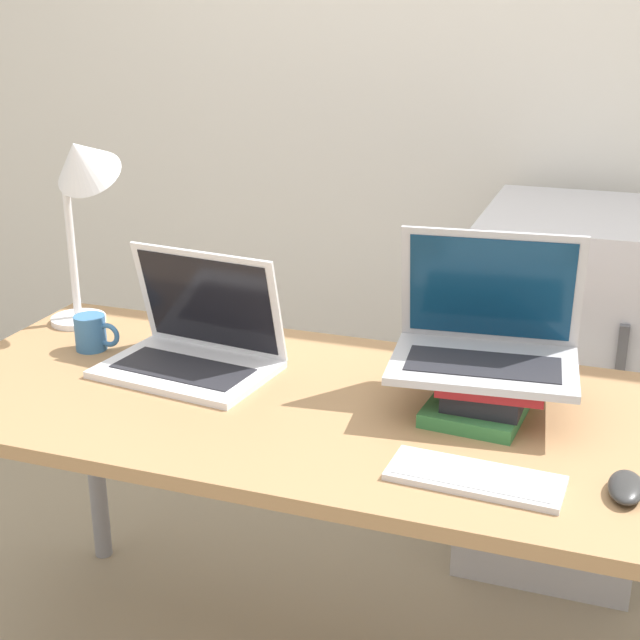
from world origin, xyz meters
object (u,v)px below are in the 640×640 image
object	(u,v)px
mouse	(626,487)
mini_fridge	(563,385)
laptop_left	(194,346)
book_stack	(488,388)
wireless_keyboard	(475,478)
desk_lamp	(80,181)
mug	(92,333)
laptop_on_books	(486,339)

from	to	relation	value
mouse	mini_fridge	distance (m)	1.08
laptop_left	mouse	size ratio (longest dim) A/B	3.55
mini_fridge	book_stack	bearing A→B (deg)	-97.92
laptop_left	wireless_keyboard	xyz separation A→B (m)	(0.69, -0.29, -0.05)
laptop_left	wireless_keyboard	size ratio (longest dim) A/B	1.31
desk_lamp	mini_fridge	world-z (taller)	desk_lamp
mouse	mug	size ratio (longest dim) A/B	0.98
laptop_left	book_stack	distance (m)	0.66
wireless_keyboard	mini_fridge	bearing A→B (deg)	85.88
desk_lamp	mini_fridge	xyz separation A→B (m)	(1.13, 0.64, -0.64)
laptop_left	desk_lamp	size ratio (longest dim) A/B	0.77
mini_fridge	mug	bearing A→B (deg)	-144.16
book_stack	laptop_on_books	bearing A→B (deg)	127.46
laptop_left	laptop_on_books	size ratio (longest dim) A/B	1.02
mug	mini_fridge	xyz separation A→B (m)	(1.05, 0.76, -0.30)
wireless_keyboard	desk_lamp	bearing A→B (deg)	157.56
book_stack	mini_fridge	bearing A→B (deg)	82.08
desk_lamp	book_stack	bearing A→B (deg)	-7.18
desk_lamp	mouse	bearing A→B (deg)	-16.84
wireless_keyboard	book_stack	bearing A→B (deg)	95.57
mouse	mug	xyz separation A→B (m)	(-1.22, 0.27, 0.03)
laptop_left	mug	distance (m)	0.28
laptop_left	mouse	bearing A→B (deg)	-15.07
laptop_on_books	mini_fridge	size ratio (longest dim) A/B	0.39
wireless_keyboard	mug	distance (m)	1.02
mug	desk_lamp	distance (m)	0.37
book_stack	mug	distance (m)	0.94
desk_lamp	mini_fridge	size ratio (longest dim) A/B	0.51
wireless_keyboard	laptop_left	bearing A→B (deg)	157.01
book_stack	mini_fridge	size ratio (longest dim) A/B	0.29
mouse	desk_lamp	size ratio (longest dim) A/B	0.22
mouse	book_stack	bearing A→B (deg)	136.46
book_stack	laptop_on_books	world-z (taller)	laptop_on_books
book_stack	wireless_keyboard	xyz separation A→B (m)	(0.03, -0.30, -0.04)
mug	mini_fridge	world-z (taller)	mini_fridge
book_stack	wireless_keyboard	distance (m)	0.31
laptop_left	mug	bearing A→B (deg)	175.68
mug	desk_lamp	bearing A→B (deg)	122.17
mouse	laptop_on_books	bearing A→B (deg)	135.95
mug	mini_fridge	distance (m)	1.33
book_stack	desk_lamp	distance (m)	1.08
wireless_keyboard	mouse	world-z (taller)	mouse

